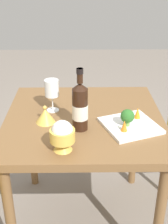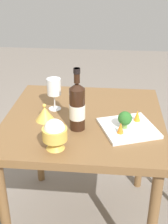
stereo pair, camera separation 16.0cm
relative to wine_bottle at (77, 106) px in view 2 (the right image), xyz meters
The scene contains 10 objects.
ground_plane 0.86m from the wine_bottle, ahead, with size 8.00×8.00×0.00m, color gray.
dining_table 0.25m from the wine_bottle, ahead, with size 0.83×0.83×0.73m.
wine_bottle is the anchor object (origin of this frame).
wine_glass 0.25m from the wine_bottle, 36.55° to the left, with size 0.08×0.08×0.18m.
rice_bowl 0.20m from the wine_bottle, 157.28° to the left, with size 0.11×0.11×0.14m.
rice_bowl_lid 0.21m from the wine_bottle, 68.48° to the left, with size 0.10×0.10×0.09m.
serving_plate 0.27m from the wine_bottle, 86.72° to the right, with size 0.32×0.32×0.02m.
broccoli_floret 0.24m from the wine_bottle, 89.76° to the right, with size 0.07×0.07×0.09m.
carrot_garnish_left 0.23m from the wine_bottle, 103.64° to the right, with size 0.03×0.03×0.06m.
carrot_garnish_right 0.31m from the wine_bottle, 74.91° to the right, with size 0.03×0.03×0.06m.
Camera 2 is at (-1.42, -0.14, 1.49)m, focal length 49.03 mm.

